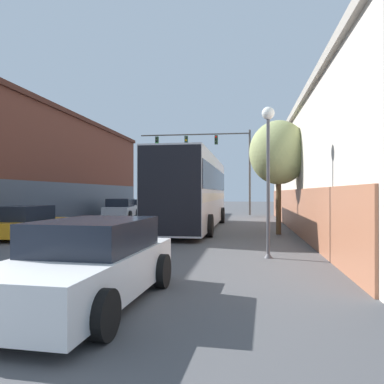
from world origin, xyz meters
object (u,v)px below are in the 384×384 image
at_px(bus, 193,189).
at_px(traffic_signal_gantry, 213,152).
at_px(street_tree_near, 279,153).
at_px(parked_car_left_mid, 27,223).
at_px(street_lamp, 268,159).
at_px(parked_car_left_near, 145,207).
at_px(parked_car_left_far, 121,209).
at_px(hatchback_foreground, 90,264).

distance_m(bus, traffic_signal_gantry, 13.41).
bearing_deg(street_tree_near, parked_car_left_mid, -165.49).
xyz_separation_m(street_lamp, street_tree_near, (0.83, 6.45, 0.87)).
height_order(parked_car_left_mid, street_lamp, street_lamp).
xyz_separation_m(parked_car_left_near, street_tree_near, (10.42, -14.64, 3.12)).
xyz_separation_m(bus, street_tree_near, (4.32, -2.27, 1.65)).
height_order(parked_car_left_mid, parked_car_left_far, parked_car_left_far).
height_order(hatchback_foreground, street_tree_near, street_tree_near).
bearing_deg(bus, parked_car_left_far, 42.60).
bearing_deg(traffic_signal_gantry, bus, -89.77).
height_order(traffic_signal_gantry, street_tree_near, traffic_signal_gantry).
xyz_separation_m(hatchback_foreground, street_tree_near, (4.14, 11.56, 3.09)).
bearing_deg(traffic_signal_gantry, parked_car_left_far, -138.64).
xyz_separation_m(parked_car_left_far, traffic_signal_gantry, (6.52, 5.74, 4.86)).
bearing_deg(hatchback_foreground, traffic_signal_gantry, 3.26).
relative_size(hatchback_foreground, parked_car_left_mid, 1.06).
bearing_deg(street_lamp, parked_car_left_far, 122.26).
bearing_deg(bus, parked_car_left_near, 26.54).
xyz_separation_m(parked_car_left_mid, parked_car_left_far, (-0.06, 12.29, 0.06)).
bearing_deg(parked_car_left_mid, traffic_signal_gantry, -19.04).
bearing_deg(street_tree_near, bus, 152.31).
bearing_deg(parked_car_left_far, hatchback_foreground, -168.29).
bearing_deg(hatchback_foreground, parked_car_left_near, 16.24).
relative_size(bus, parked_car_left_near, 2.83).
height_order(street_lamp, street_tree_near, street_tree_near).
xyz_separation_m(hatchback_foreground, parked_car_left_mid, (-6.69, 8.75, -0.05)).
relative_size(parked_car_left_near, parked_car_left_far, 0.97).
xyz_separation_m(parked_car_left_far, street_tree_near, (10.89, -9.49, 3.08)).
height_order(parked_car_left_mid, traffic_signal_gantry, traffic_signal_gantry).
bearing_deg(parked_car_left_far, traffic_signal_gantry, -54.70).
bearing_deg(parked_car_left_far, street_tree_near, -137.12).
distance_m(parked_car_left_near, parked_car_left_far, 5.17).
height_order(parked_car_left_far, street_tree_near, street_tree_near).
distance_m(hatchback_foreground, parked_car_left_far, 22.10).
height_order(parked_car_left_near, street_tree_near, street_tree_near).
distance_m(parked_car_left_far, traffic_signal_gantry, 9.95).
bearing_deg(hatchback_foreground, street_tree_near, -16.96).
height_order(parked_car_left_near, parked_car_left_mid, parked_car_left_mid).
relative_size(parked_car_left_mid, parked_car_left_far, 0.95).
distance_m(hatchback_foreground, traffic_signal_gantry, 27.22).
distance_m(traffic_signal_gantry, street_lamp, 22.13).
height_order(bus, parked_car_left_near, bus).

